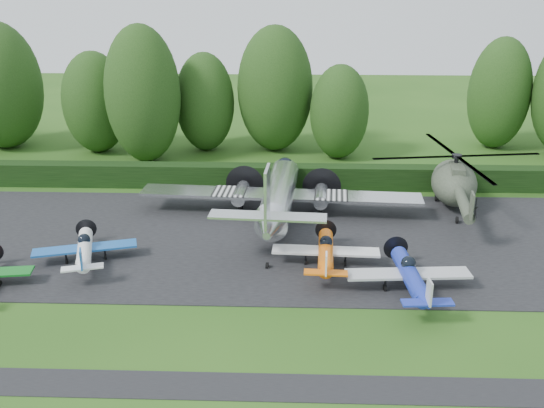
{
  "coord_description": "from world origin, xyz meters",
  "views": [
    {
      "loc": [
        4.58,
        -28.72,
        18.04
      ],
      "look_at": [
        3.26,
        10.65,
        2.5
      ],
      "focal_mm": 40.0,
      "sensor_mm": 36.0,
      "label": 1
    }
  ],
  "objects_px": {
    "helicopter": "(455,179)",
    "light_plane_blue": "(410,275)",
    "transport_plane": "(279,196)",
    "light_plane_orange": "(326,252)",
    "light_plane_white": "(85,249)"
  },
  "relations": [
    {
      "from": "helicopter",
      "to": "light_plane_blue",
      "type": "bearing_deg",
      "value": -119.81
    },
    {
      "from": "transport_plane",
      "to": "helicopter",
      "type": "bearing_deg",
      "value": 9.29
    },
    {
      "from": "light_plane_orange",
      "to": "helicopter",
      "type": "relative_size",
      "value": 0.46
    },
    {
      "from": "light_plane_blue",
      "to": "light_plane_white",
      "type": "bearing_deg",
      "value": 175.43
    },
    {
      "from": "light_plane_white",
      "to": "light_plane_orange",
      "type": "relative_size",
      "value": 0.96
    },
    {
      "from": "transport_plane",
      "to": "light_plane_orange",
      "type": "xyz_separation_m",
      "value": [
        3.17,
        -7.64,
        -0.83
      ]
    },
    {
      "from": "light_plane_white",
      "to": "light_plane_blue",
      "type": "xyz_separation_m",
      "value": [
        20.3,
        -3.12,
        0.13
      ]
    },
    {
      "from": "light_plane_white",
      "to": "light_plane_blue",
      "type": "distance_m",
      "value": 20.54
    },
    {
      "from": "light_plane_blue",
      "to": "helicopter",
      "type": "distance_m",
      "value": 15.2
    },
    {
      "from": "light_plane_white",
      "to": "helicopter",
      "type": "distance_m",
      "value": 28.36
    },
    {
      "from": "transport_plane",
      "to": "light_plane_blue",
      "type": "distance_m",
      "value": 13.4
    },
    {
      "from": "helicopter",
      "to": "light_plane_orange",
      "type": "bearing_deg",
      "value": -141.5
    },
    {
      "from": "light_plane_white",
      "to": "light_plane_orange",
      "type": "distance_m",
      "value": 15.51
    },
    {
      "from": "transport_plane",
      "to": "light_plane_blue",
      "type": "bearing_deg",
      "value": -57.33
    },
    {
      "from": "light_plane_orange",
      "to": "light_plane_blue",
      "type": "height_order",
      "value": "light_plane_blue"
    }
  ]
}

